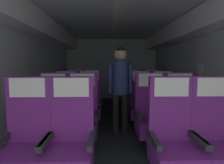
{
  "coord_description": "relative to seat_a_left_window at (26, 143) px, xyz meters",
  "views": [
    {
      "loc": [
        -0.15,
        -0.25,
        1.26
      ],
      "look_at": [
        -0.05,
        3.59,
        0.89
      ],
      "focal_mm": 29.36,
      "sensor_mm": 36.0,
      "label": 1
    }
  ],
  "objects": [
    {
      "name": "ground",
      "position": [
        0.98,
        1.69,
        -0.48
      ],
      "size": [
        3.55,
        6.91,
        0.02
      ],
      "primitive_type": "cube",
      "color": "#23282D"
    },
    {
      "name": "fuselage_shell",
      "position": [
        0.98,
        1.94,
        1.15
      ],
      "size": [
        3.43,
        6.56,
        2.23
      ],
      "color": "silver",
      "rests_on": "ground"
    },
    {
      "name": "seat_a_left_window",
      "position": [
        0.0,
        0.0,
        0.0
      ],
      "size": [
        0.49,
        0.5,
        1.13
      ],
      "color": "#38383D",
      "rests_on": "ground"
    },
    {
      "name": "seat_a_left_aisle",
      "position": [
        0.45,
        0.01,
        0.0
      ],
      "size": [
        0.49,
        0.5,
        1.13
      ],
      "color": "#38383D",
      "rests_on": "ground"
    },
    {
      "name": "seat_a_right_aisle",
      "position": [
        1.97,
        -0.0,
        0.0
      ],
      "size": [
        0.49,
        0.5,
        1.13
      ],
      "color": "#38383D",
      "rests_on": "ground"
    },
    {
      "name": "seat_a_right_window",
      "position": [
        1.51,
        0.0,
        0.0
      ],
      "size": [
        0.49,
        0.5,
        1.13
      ],
      "color": "#38383D",
      "rests_on": "ground"
    },
    {
      "name": "seat_b_left_window",
      "position": [
        0.0,
        0.92,
        0.0
      ],
      "size": [
        0.49,
        0.5,
        1.13
      ],
      "color": "#38383D",
      "rests_on": "ground"
    },
    {
      "name": "seat_b_left_aisle",
      "position": [
        0.45,
        0.9,
        0.0
      ],
      "size": [
        0.49,
        0.5,
        1.13
      ],
      "color": "#38383D",
      "rests_on": "ground"
    },
    {
      "name": "seat_b_right_aisle",
      "position": [
        1.97,
        0.91,
        0.0
      ],
      "size": [
        0.49,
        0.5,
        1.13
      ],
      "color": "#38383D",
      "rests_on": "ground"
    },
    {
      "name": "seat_b_right_window",
      "position": [
        1.5,
        0.9,
        0.0
      ],
      "size": [
        0.49,
        0.5,
        1.13
      ],
      "color": "#38383D",
      "rests_on": "ground"
    },
    {
      "name": "seat_c_left_window",
      "position": [
        0.0,
        1.82,
        0.0
      ],
      "size": [
        0.49,
        0.5,
        1.13
      ],
      "color": "#38383D",
      "rests_on": "ground"
    },
    {
      "name": "seat_c_left_aisle",
      "position": [
        0.47,
        1.81,
        0.0
      ],
      "size": [
        0.49,
        0.5,
        1.13
      ],
      "color": "#38383D",
      "rests_on": "ground"
    },
    {
      "name": "seat_c_right_aisle",
      "position": [
        1.97,
        1.82,
        0.0
      ],
      "size": [
        0.49,
        0.5,
        1.13
      ],
      "color": "#38383D",
      "rests_on": "ground"
    },
    {
      "name": "seat_c_right_window",
      "position": [
        1.51,
        1.81,
        0.0
      ],
      "size": [
        0.49,
        0.5,
        1.13
      ],
      "color": "#38383D",
      "rests_on": "ground"
    },
    {
      "name": "seat_d_left_window",
      "position": [
        0.01,
        2.73,
        0.0
      ],
      "size": [
        0.49,
        0.5,
        1.13
      ],
      "color": "#38383D",
      "rests_on": "ground"
    },
    {
      "name": "seat_d_left_aisle",
      "position": [
        0.45,
        2.7,
        0.0
      ],
      "size": [
        0.49,
        0.5,
        1.13
      ],
      "color": "#38383D",
      "rests_on": "ground"
    },
    {
      "name": "seat_d_right_aisle",
      "position": [
        1.96,
        2.71,
        0.0
      ],
      "size": [
        0.49,
        0.5,
        1.13
      ],
      "color": "#38383D",
      "rests_on": "ground"
    },
    {
      "name": "seat_d_right_window",
      "position": [
        1.51,
        2.7,
        0.0
      ],
      "size": [
        0.49,
        0.5,
        1.13
      ],
      "color": "#38383D",
      "rests_on": "ground"
    },
    {
      "name": "flight_attendant",
      "position": [
        1.06,
        1.38,
        0.49
      ],
      "size": [
        0.43,
        0.28,
        1.57
      ],
      "rotation": [
        0.0,
        0.0,
        -0.35
      ],
      "color": "black",
      "rests_on": "ground"
    }
  ]
}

